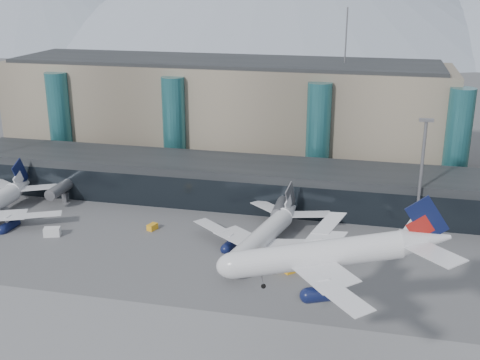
% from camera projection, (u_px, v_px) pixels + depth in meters
% --- Properties ---
extents(ground, '(900.00, 900.00, 0.00)m').
position_uv_depth(ground, '(234.00, 332.00, 95.99)').
color(ground, '#515154').
rests_on(ground, ground).
extents(concourse, '(170.00, 27.00, 10.00)m').
position_uv_depth(concourse, '(289.00, 186.00, 147.65)').
color(concourse, black).
rests_on(concourse, ground).
extents(terminal_main, '(130.00, 30.00, 31.00)m').
position_uv_depth(terminal_main, '(223.00, 112.00, 179.41)').
color(terminal_main, gray).
rests_on(terminal_main, ground).
extents(teal_towers, '(116.40, 19.40, 46.00)m').
position_uv_depth(teal_towers, '(244.00, 131.00, 162.97)').
color(teal_towers, '#26646B').
rests_on(teal_towers, ground).
extents(lightmast_mid, '(3.00, 1.20, 25.60)m').
position_uv_depth(lightmast_mid, '(422.00, 170.00, 129.21)').
color(lightmast_mid, slate).
rests_on(lightmast_mid, ground).
extents(hero_jet, '(34.48, 34.08, 11.14)m').
position_uv_depth(hero_jet, '(341.00, 246.00, 84.36)').
color(hero_jet, silver).
rests_on(hero_jet, ground).
extents(jet_parked_mid, '(35.81, 36.73, 11.81)m').
position_uv_depth(jet_parked_mid, '(268.00, 227.00, 124.63)').
color(jet_parked_mid, silver).
rests_on(jet_parked_mid, ground).
extents(veh_a, '(3.87, 2.90, 1.94)m').
position_uv_depth(veh_a, '(52.00, 232.00, 131.10)').
color(veh_a, silver).
rests_on(veh_a, ground).
extents(veh_b, '(2.15, 2.72, 1.37)m').
position_uv_depth(veh_b, '(152.00, 227.00, 134.42)').
color(veh_b, '#F1A41C').
rests_on(veh_b, ground).
extents(veh_c, '(4.29, 2.54, 2.28)m').
position_uv_depth(veh_c, '(297.00, 256.00, 119.52)').
color(veh_c, '#525358').
rests_on(veh_c, ground).
extents(veh_d, '(2.37, 3.01, 1.52)m').
position_uv_depth(veh_d, '(388.00, 240.00, 127.67)').
color(veh_d, silver).
rests_on(veh_d, ground).
extents(veh_f, '(3.64, 3.79, 1.93)m').
position_uv_depth(veh_f, '(6.00, 214.00, 141.20)').
color(veh_f, '#525358').
rests_on(veh_f, ground).
extents(veh_g, '(2.18, 2.82, 1.45)m').
position_uv_depth(veh_g, '(431.00, 250.00, 122.84)').
color(veh_g, silver).
rests_on(veh_g, ground).
extents(veh_h, '(4.36, 4.38, 2.24)m').
position_uv_depth(veh_h, '(293.00, 265.00, 115.54)').
color(veh_h, '#F1A41C').
rests_on(veh_h, ground).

